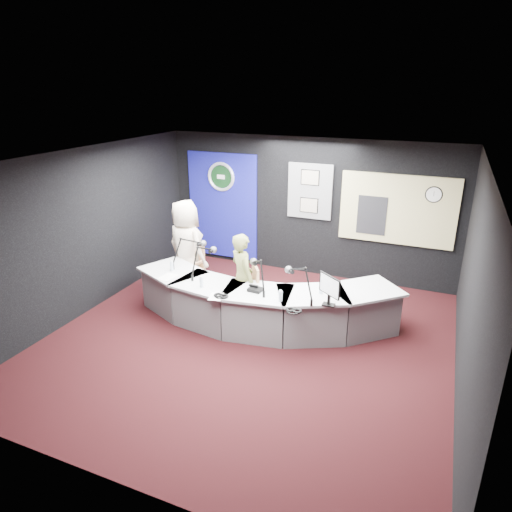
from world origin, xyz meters
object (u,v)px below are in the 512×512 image
at_px(broadcast_desk, 259,303).
at_px(person_woman, 242,278).
at_px(armchair_left, 187,266).
at_px(armchair_right, 243,293).
at_px(person_man, 186,248).

height_order(broadcast_desk, person_woman, person_woman).
height_order(armchair_left, armchair_right, armchair_left).
bearing_deg(broadcast_desk, person_woman, 169.27).
xyz_separation_m(broadcast_desk, armchair_right, (-0.31, 0.06, 0.11)).
bearing_deg(armchair_right, armchair_left, -145.26).
relative_size(broadcast_desk, person_woman, 2.96).
bearing_deg(broadcast_desk, armchair_right, 169.27).
height_order(broadcast_desk, person_man, person_man).
bearing_deg(armchair_right, broadcast_desk, 46.10).
xyz_separation_m(armchair_right, person_woman, (0.00, 0.00, 0.28)).
bearing_deg(person_man, broadcast_desk, 177.83).
bearing_deg(armchair_left, broadcast_desk, -6.22).
bearing_deg(armchair_left, person_man, 0.00).
distance_m(broadcast_desk, armchair_right, 0.34).
xyz_separation_m(person_man, person_woman, (1.40, -0.57, -0.14)).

